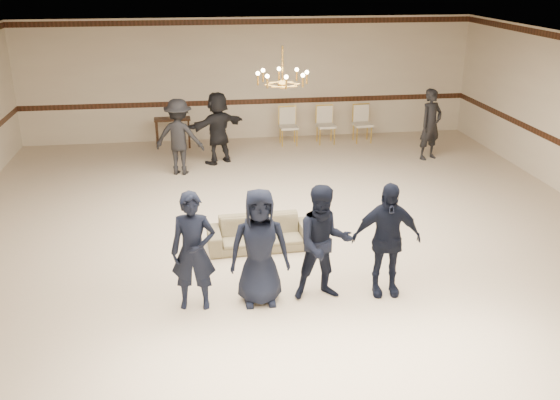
{
  "coord_description": "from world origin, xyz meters",
  "views": [
    {
      "loc": [
        -1.55,
        -9.4,
        4.48
      ],
      "look_at": [
        -0.26,
        -0.5,
        1.02
      ],
      "focal_mm": 39.57,
      "sensor_mm": 36.0,
      "label": 1
    }
  ],
  "objects": [
    {
      "name": "room",
      "position": [
        0.0,
        0.0,
        1.6
      ],
      "size": [
        12.01,
        14.01,
        3.21
      ],
      "color": "beige",
      "rests_on": "ground"
    },
    {
      "name": "chair_rail",
      "position": [
        0.0,
        6.99,
        1.0
      ],
      "size": [
        12.0,
        0.02,
        0.14
      ],
      "primitive_type": "cube",
      "color": "#381C10",
      "rests_on": "wall_back"
    },
    {
      "name": "crown_molding",
      "position": [
        0.0,
        6.99,
        3.08
      ],
      "size": [
        12.0,
        0.02,
        0.14
      ],
      "primitive_type": "cube",
      "color": "#381C10",
      "rests_on": "wall_back"
    },
    {
      "name": "chandelier",
      "position": [
        0.0,
        1.0,
        2.88
      ],
      "size": [
        0.94,
        0.94,
        0.89
      ],
      "primitive_type": null,
      "color": "gold",
      "rests_on": "ceiling"
    },
    {
      "name": "boy_a",
      "position": [
        -1.63,
        -1.78,
        0.84
      ],
      "size": [
        0.65,
        0.46,
        1.69
      ],
      "primitive_type": "imported",
      "rotation": [
        0.0,
        0.0,
        -0.1
      ],
      "color": "black",
      "rests_on": "floor"
    },
    {
      "name": "boy_b",
      "position": [
        -0.73,
        -1.78,
        0.84
      ],
      "size": [
        0.83,
        0.55,
        1.69
      ],
      "primitive_type": "imported",
      "rotation": [
        0.0,
        0.0,
        -0.02
      ],
      "color": "black",
      "rests_on": "floor"
    },
    {
      "name": "boy_c",
      "position": [
        0.17,
        -1.78,
        0.84
      ],
      "size": [
        0.83,
        0.65,
        1.69
      ],
      "primitive_type": "imported",
      "rotation": [
        0.0,
        0.0,
        0.02
      ],
      "color": "black",
      "rests_on": "floor"
    },
    {
      "name": "boy_d",
      "position": [
        1.07,
        -1.78,
        0.84
      ],
      "size": [
        1.01,
        0.47,
        1.69
      ],
      "primitive_type": "imported",
      "rotation": [
        0.0,
        0.0,
        -0.06
      ],
      "color": "black",
      "rests_on": "floor"
    },
    {
      "name": "settee",
      "position": [
        -0.52,
        -0.01,
        0.26
      ],
      "size": [
        1.79,
        0.76,
        0.52
      ],
      "primitive_type": "imported",
      "rotation": [
        0.0,
        0.0,
        0.04
      ],
      "color": "#817556",
      "rests_on": "floor"
    },
    {
      "name": "adult_left",
      "position": [
        -1.87,
        4.15,
        0.86
      ],
      "size": [
        1.24,
        0.91,
        1.71
      ],
      "primitive_type": "imported",
      "rotation": [
        0.0,
        0.0,
        2.87
      ],
      "color": "black",
      "rests_on": "floor"
    },
    {
      "name": "adult_mid",
      "position": [
        -0.97,
        4.85,
        0.86
      ],
      "size": [
        1.62,
        1.25,
        1.71
      ],
      "primitive_type": "imported",
      "rotation": [
        0.0,
        0.0,
        3.68
      ],
      "color": "black",
      "rests_on": "floor"
    },
    {
      "name": "adult_right",
      "position": [
        4.13,
        4.45,
        0.86
      ],
      "size": [
        0.74,
        0.63,
        1.71
      ],
      "primitive_type": "imported",
      "rotation": [
        0.0,
        0.0,
        0.43
      ],
      "color": "black",
      "rests_on": "floor"
    },
    {
      "name": "banquet_chair_left",
      "position": [
        0.93,
        6.17,
        0.48
      ],
      "size": [
        0.49,
        0.49,
        0.97
      ],
      "primitive_type": null,
      "rotation": [
        0.0,
        0.0,
        0.04
      ],
      "color": "beige",
      "rests_on": "floor"
    },
    {
      "name": "banquet_chair_mid",
      "position": [
        1.93,
        6.17,
        0.48
      ],
      "size": [
        0.49,
        0.49,
        0.97
      ],
      "primitive_type": null,
      "rotation": [
        0.0,
        0.0,
        0.04
      ],
      "color": "beige",
      "rests_on": "floor"
    },
    {
      "name": "banquet_chair_right",
      "position": [
        2.93,
        6.17,
        0.48
      ],
      "size": [
        0.51,
        0.51,
        0.97
      ],
      "primitive_type": null,
      "rotation": [
        0.0,
        0.0,
        0.09
      ],
      "color": "beige",
      "rests_on": "floor"
    },
    {
      "name": "console_table",
      "position": [
        -2.07,
        6.37,
        0.39
      ],
      "size": [
        0.93,
        0.43,
        0.77
      ],
      "primitive_type": "cube",
      "rotation": [
        0.0,
        0.0,
        0.04
      ],
      "color": "#311C10",
      "rests_on": "floor"
    }
  ]
}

